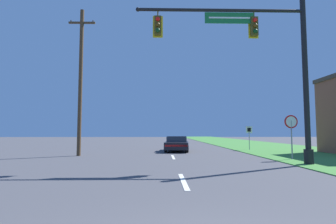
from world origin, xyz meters
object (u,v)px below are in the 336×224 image
(car_ahead, at_px, (177,144))
(stop_sign, at_px, (291,127))
(route_sign_post, at_px, (249,133))
(utility_pole_near, at_px, (81,79))
(signal_mast, at_px, (265,59))

(car_ahead, height_order, stop_sign, stop_sign)
(route_sign_post, height_order, utility_pole_near, utility_pole_near)
(route_sign_post, relative_size, utility_pole_near, 0.20)
(car_ahead, relative_size, route_sign_post, 2.22)
(stop_sign, relative_size, utility_pole_near, 0.25)
(route_sign_post, distance_m, utility_pole_near, 14.55)
(stop_sign, bearing_deg, car_ahead, 132.30)
(car_ahead, bearing_deg, signal_mast, -66.60)
(signal_mast, xyz_separation_m, car_ahead, (-3.90, 9.02, -4.57))
(car_ahead, bearing_deg, utility_pole_near, -149.11)
(route_sign_post, bearing_deg, stop_sign, -91.49)
(car_ahead, distance_m, route_sign_post, 6.55)
(stop_sign, height_order, route_sign_post, stop_sign)
(signal_mast, distance_m, utility_pole_near, 11.75)
(stop_sign, bearing_deg, signal_mast, -135.74)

